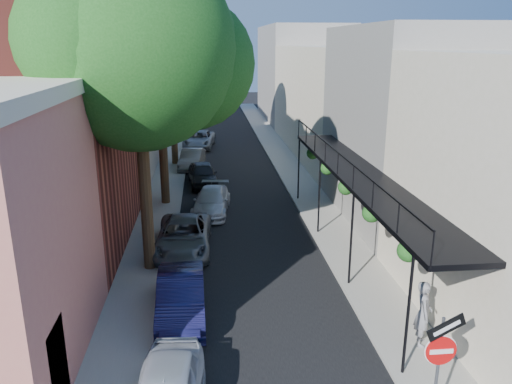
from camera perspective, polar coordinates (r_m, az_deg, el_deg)
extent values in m
cube|color=black|center=(38.45, -3.27, 4.30)|extent=(6.00, 64.00, 0.01)
cube|color=gray|center=(38.48, -9.25, 4.21)|extent=(2.00, 64.00, 0.12)
cube|color=gray|center=(38.80, 2.66, 4.51)|extent=(2.00, 64.00, 0.12)
cube|color=beige|center=(12.74, -21.79, -18.20)|extent=(0.10, 1.20, 2.20)
cube|color=gray|center=(21.80, -15.46, 15.49)|extent=(0.06, 7.00, 4.00)
cube|color=gray|center=(34.55, -18.40, 9.65)|extent=(8.00, 12.00, 9.00)
cube|color=beige|center=(48.21, -14.92, 12.30)|extent=(8.00, 16.00, 10.00)
cube|color=#BF7262|center=(62.12, -12.87, 12.38)|extent=(8.00, 12.00, 8.00)
cube|color=gray|center=(25.14, 19.32, 7.21)|extent=(8.00, 10.00, 9.00)
cube|color=beige|center=(39.20, 10.11, 10.24)|extent=(8.00, 20.00, 8.00)
cube|color=gray|center=(56.60, 5.20, 13.36)|extent=(8.00, 16.00, 10.00)
cube|color=black|center=(19.03, 12.04, 1.90)|extent=(2.00, 16.00, 0.15)
cube|color=black|center=(18.57, 9.40, 4.47)|extent=(0.05, 16.00, 0.05)
cylinder|color=black|center=(13.24, 16.98, -13.16)|extent=(0.08, 0.08, 3.40)
cylinder|color=black|center=(26.76, 4.90, 2.73)|extent=(0.08, 0.08, 3.40)
sphere|color=#164814|center=(13.64, 17.02, -6.46)|extent=(0.60, 0.60, 0.60)
sphere|color=#164814|center=(18.98, 10.24, 0.55)|extent=(0.60, 0.60, 0.60)
sphere|color=#164814|center=(24.63, 6.50, 4.42)|extent=(0.60, 0.60, 0.60)
cylinder|color=#595B60|center=(11.86, 19.94, -19.39)|extent=(0.07, 0.07, 2.90)
cylinder|color=red|center=(11.44, 20.38, -16.65)|extent=(0.66, 0.04, 0.66)
cube|color=white|center=(11.42, 20.45, -16.73)|extent=(0.50, 0.02, 0.10)
cylinder|color=white|center=(11.46, 20.34, -16.60)|extent=(0.70, 0.02, 0.70)
cube|color=black|center=(11.17, 20.93, -14.26)|extent=(0.89, 0.15, 0.58)
cube|color=white|center=(11.15, 21.00, -14.34)|extent=(0.60, 0.10, 0.31)
cylinder|color=#362615|center=(18.29, -12.61, 1.26)|extent=(0.44, 0.44, 7.00)
sphere|color=#164814|center=(17.67, -13.56, 15.54)|extent=(6.80, 6.80, 6.80)
sphere|color=#164814|center=(18.56, -7.67, 14.33)|extent=(4.76, 4.76, 4.76)
cylinder|color=#362615|center=(26.12, -10.59, 5.18)|extent=(0.44, 0.44, 6.30)
sphere|color=#164814|center=(25.64, -11.08, 14.07)|extent=(6.00, 6.00, 6.00)
sphere|color=#164814|center=(26.48, -7.53, 13.22)|extent=(4.20, 4.20, 4.20)
cylinder|color=#362615|center=(34.90, -9.47, 8.96)|extent=(0.44, 0.44, 7.35)
sphere|color=#164814|center=(34.60, -9.86, 16.73)|extent=(7.00, 7.00, 7.00)
sphere|color=#164814|center=(35.58, -6.78, 16.04)|extent=(4.90, 4.90, 4.90)
imported|color=#121239|center=(15.97, -8.57, -11.78)|extent=(1.56, 4.16, 1.36)
imported|color=slate|center=(20.66, -8.27, -5.04)|extent=(2.31, 4.77, 1.31)
imported|color=silver|center=(25.11, -5.11, -1.07)|extent=(2.21, 4.36, 1.21)
imported|color=black|center=(30.05, -6.09, 2.03)|extent=(2.03, 4.14, 1.36)
imported|color=#6C665B|center=(34.23, -7.34, 3.75)|extent=(1.85, 4.09, 1.30)
imported|color=gray|center=(41.12, -6.50, 5.98)|extent=(2.81, 5.05, 1.34)
imported|color=slate|center=(14.91, 18.57, -13.00)|extent=(0.64, 0.80, 1.91)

